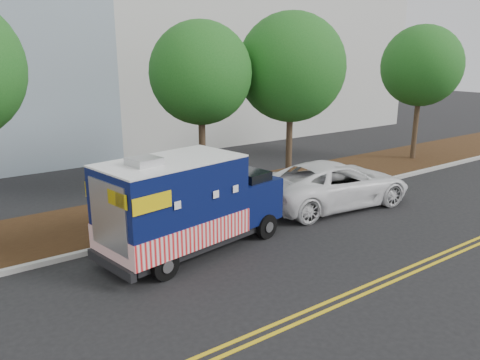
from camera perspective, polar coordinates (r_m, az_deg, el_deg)
ground at (r=14.29m, az=-3.17°, el=-7.69°), size 120.00×120.00×0.00m
curb at (r=15.38m, az=-5.99°, el=-5.74°), size 120.00×0.18×0.15m
mulch_strip at (r=17.14m, az=-9.48°, el=-3.63°), size 120.00×4.00×0.15m
centerline_near at (r=11.17m, az=9.60°, el=-14.86°), size 120.00×0.10×0.01m
centerline_far at (r=11.02m, az=10.55°, el=-15.36°), size 120.00×0.10×0.01m
tree_b at (r=17.38m, az=-4.81°, el=12.82°), size 3.74×3.74×6.72m
tree_c at (r=19.09m, az=6.26°, el=13.46°), size 4.30×4.30×7.15m
tree_d at (r=25.92m, az=21.25°, el=12.83°), size 4.04×4.04×6.93m
sign_post at (r=14.79m, az=-11.79°, el=-2.24°), size 0.06×0.06×2.40m
food_truck at (r=13.32m, az=-6.55°, el=-3.26°), size 5.95×3.02×3.00m
white_car at (r=17.81m, az=11.40°, el=-0.44°), size 6.27×3.46×1.66m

